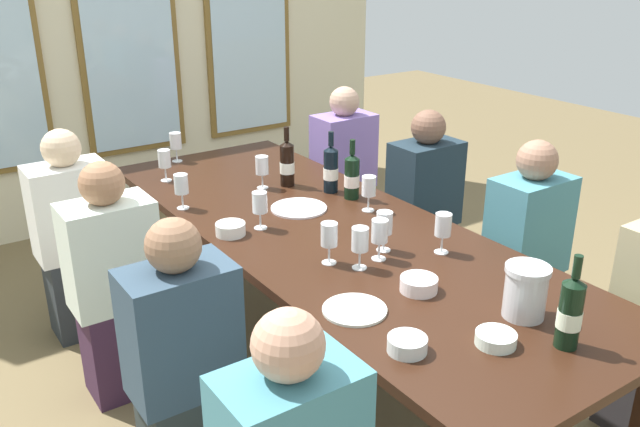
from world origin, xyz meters
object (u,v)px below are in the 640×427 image
Objects in this scene: wine_glass_8 at (176,142)px; wine_glass_5 at (262,167)px; seated_person_7 at (343,175)px; wine_bottle_2 at (331,169)px; seated_person_5 at (423,211)px; wine_glass_10 at (164,160)px; seated_person_3 at (525,257)px; wine_glass_6 at (380,233)px; wine_glass_3 at (329,236)px; white_plate_1 at (299,208)px; tasting_bowl_1 at (496,339)px; wine_glass_1 at (384,224)px; white_plate_0 at (355,310)px; wine_bottle_3 at (352,176)px; wine_glass_7 at (443,227)px; dining_table at (330,241)px; wine_bottle_1 at (287,163)px; tasting_bowl_0 at (407,344)px; tasting_bowl_2 at (231,229)px; seated_person_6 at (75,240)px; seated_person_4 at (115,288)px; wine_bottle_0 at (570,312)px; wine_glass_0 at (369,187)px; wine_glass_9 at (181,186)px; metal_pitcher at (526,291)px; wine_glass_2 at (360,240)px; seated_person_2 at (184,370)px; wine_glass_4 at (260,203)px; tasting_bowl_3 at (419,284)px.

wine_glass_5 is at bearing -75.01° from wine_glass_8.
seated_person_7 is at bearing 27.08° from wine_glass_5.
wine_bottle_2 reaches higher than wine_glass_8.
seated_person_7 is (0.00, 0.77, 0.00)m from seated_person_5.
wine_glass_10 is 1.93m from seated_person_3.
seated_person_7 is (0.89, 1.45, -0.33)m from wine_glass_6.
wine_glass_3 is 0.16× the size of seated_person_5.
white_plate_1 is at bearing 87.23° from wine_glass_6.
wine_glass_1 reaches higher than tasting_bowl_1.
wine_bottle_3 is at bearing 53.66° from white_plate_0.
wine_bottle_3 is 0.27× the size of seated_person_5.
seated_person_5 is (0.63, 0.78, -0.33)m from wine_glass_7.
wine_glass_1 reaches higher than dining_table.
wine_bottle_2 reaches higher than wine_bottle_1.
wine_glass_5 is at bearing 73.96° from white_plate_0.
wine_bottle_1 is 1.64m from tasting_bowl_0.
white_plate_1 is 2.06× the size of tasting_bowl_1.
white_plate_1 is 2.06× the size of tasting_bowl_2.
seated_person_6 is at bearing 157.87° from seated_person_5.
tasting_bowl_0 is 1.45m from seated_person_4.
tasting_bowl_0 is 0.12× the size of seated_person_6.
tasting_bowl_2 is at bearing 131.60° from wine_glass_1.
wine_bottle_0 is 1.30m from wine_glass_0.
seated_person_6 reaches higher than white_plate_0.
seated_person_6 reaches higher than wine_bottle_1.
wine_bottle_0 is 2.41× the size of tasting_bowl_2.
wine_glass_9 is (-0.47, -0.04, 0.00)m from wine_glass_5.
seated_person_5 is at bearing 62.27° from wine_bottle_0.
metal_pitcher reaches higher than tasting_bowl_1.
seated_person_2 is (-0.75, 0.04, -0.34)m from wine_glass_2.
wine_glass_5 is 1.38m from seated_person_2.
seated_person_2 is 1.00× the size of seated_person_5.
wine_glass_8 reaches higher than tasting_bowl_0.
wine_glass_4 and wine_glass_9 have the same top height.
wine_glass_2 is at bearing 67.02° from tasting_bowl_0.
wine_glass_5 is at bearing 46.95° from tasting_bowl_2.
seated_person_3 is at bearing -39.38° from seated_person_6.
wine_bottle_3 reaches higher than wine_glass_5.
wine_glass_3 is (0.20, -0.48, 0.09)m from tasting_bowl_2.
wine_glass_5 is 0.16× the size of seated_person_3.
wine_bottle_0 is 0.75m from wine_glass_7.
seated_person_3 reaches higher than tasting_bowl_1.
wine_glass_5 is 1.00× the size of wine_glass_10.
seated_person_4 is at bearing 133.37° from wine_glass_2.
white_plate_1 is 1.36m from tasting_bowl_1.
wine_glass_2 is 1.73m from wine_glass_8.
seated_person_2 and seated_person_7 have the same top height.
wine_bottle_3 reaches higher than wine_glass_10.
tasting_bowl_2 is 0.94× the size of tasting_bowl_3.
wine_glass_0 is (-0.01, -0.32, -0.00)m from wine_bottle_2.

